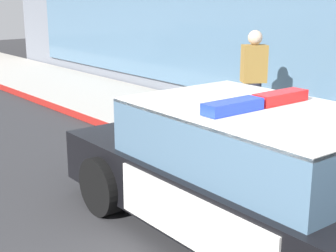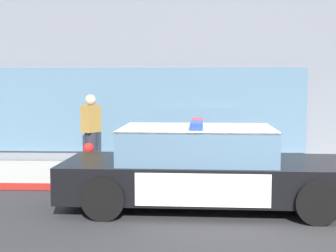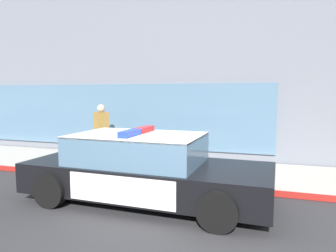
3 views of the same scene
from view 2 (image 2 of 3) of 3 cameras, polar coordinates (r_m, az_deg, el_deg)
The scene contains 7 objects.
ground at distance 7.82m, azimuth 12.72°, elevation -10.81°, with size 48.00×48.00×0.00m, color #303033.
sidewalk at distance 10.89m, azimuth 9.76°, elevation -5.80°, with size 48.00×2.64×0.15m, color #B2ADA3.
curb_red_paint at distance 9.59m, azimuth 10.76°, elevation -7.32°, with size 28.80×0.04×0.14m, color maroon.
storefront_building at distance 16.99m, azimuth -2.72°, elevation 13.50°, with size 24.47×9.63×9.18m.
police_cruiser at distance 8.31m, azimuth 4.38°, elevation -4.92°, with size 4.98×2.21×1.49m.
fire_hydrant at distance 10.27m, azimuth -9.35°, elevation -4.04°, with size 0.34×0.39×0.73m.
pedestrian_on_sidewalk at distance 11.16m, azimuth -9.10°, elevation -0.65°, with size 0.43×0.48×1.71m.
Camera 2 is at (-1.36, -7.40, 2.14)m, focal length 51.51 mm.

